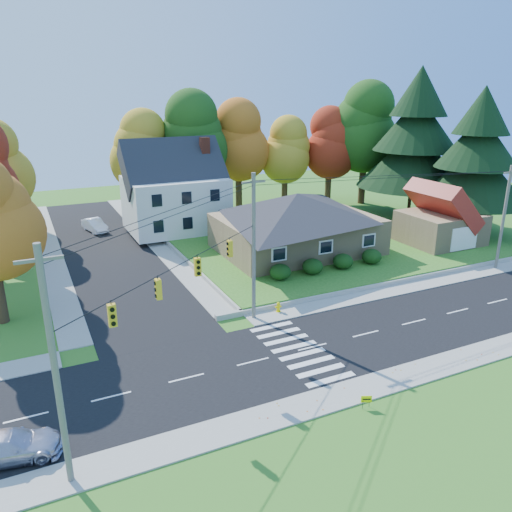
{
  "coord_description": "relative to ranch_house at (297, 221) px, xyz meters",
  "views": [
    {
      "loc": [
        -14.73,
        -22.9,
        14.93
      ],
      "look_at": [
        0.0,
        8.0,
        3.45
      ],
      "focal_mm": 35.0,
      "sensor_mm": 36.0,
      "label": 1
    }
  ],
  "objects": [
    {
      "name": "tree_lot_0",
      "position": [
        -10.0,
        18.0,
        5.04
      ],
      "size": [
        6.72,
        6.72,
        12.51
      ],
      "color": "#3F2A19",
      "rests_on": "lawn"
    },
    {
      "name": "silver_sedan",
      "position": [
        -24.71,
        -18.76,
        -2.61
      ],
      "size": [
        4.63,
        2.49,
        1.28
      ],
      "primitive_type": "imported",
      "rotation": [
        0.0,
        0.0,
        1.4
      ],
      "color": "#B0B0C6",
      "rests_on": "road_main"
    },
    {
      "name": "tree_lot_5",
      "position": [
        18.0,
        14.0,
        7.0
      ],
      "size": [
        8.4,
        8.4,
        15.64
      ],
      "color": "#3F2A19",
      "rests_on": "lawn"
    },
    {
      "name": "tree_lot_1",
      "position": [
        -4.0,
        17.0,
        6.35
      ],
      "size": [
        7.84,
        7.84,
        14.6
      ],
      "color": "#3F2A19",
      "rests_on": "lawn"
    },
    {
      "name": "traffic_infrastructure",
      "position": [
        -8.15,
        -14.65,
        1.88
      ],
      "size": [
        38.1,
        10.66,
        10.0
      ],
      "color": "#666059",
      "rests_on": "ground"
    },
    {
      "name": "sidewalk_north",
      "position": [
        -8.0,
        -11.0,
        -3.23
      ],
      "size": [
        90.0,
        2.0,
        0.08
      ],
      "primitive_type": "cube",
      "color": "#9C9A90",
      "rests_on": "ground"
    },
    {
      "name": "lawn",
      "position": [
        5.0,
        5.0,
        -3.02
      ],
      "size": [
        30.0,
        30.0,
        0.5
      ],
      "primitive_type": "cube",
      "color": "#3D7923",
      "rests_on": "ground"
    },
    {
      "name": "tree_lot_2",
      "position": [
        2.0,
        18.0,
        5.7
      ],
      "size": [
        7.28,
        7.28,
        13.56
      ],
      "color": "#3F2A19",
      "rests_on": "lawn"
    },
    {
      "name": "hedge_row",
      "position": [
        -0.5,
        -6.2,
        -2.13
      ],
      "size": [
        10.7,
        1.7,
        1.27
      ],
      "color": "#163A10",
      "rests_on": "lawn"
    },
    {
      "name": "sidewalk_south",
      "position": [
        -8.0,
        -21.0,
        -3.23
      ],
      "size": [
        90.0,
        2.0,
        0.08
      ],
      "primitive_type": "cube",
      "color": "#9C9A90",
      "rests_on": "ground"
    },
    {
      "name": "fire_hydrant",
      "position": [
        -7.54,
        -10.69,
        -2.89
      ],
      "size": [
        0.44,
        0.35,
        0.79
      ],
      "color": "#E5CB00",
      "rests_on": "ground"
    },
    {
      "name": "ground",
      "position": [
        -8.0,
        -16.0,
        -3.27
      ],
      "size": [
        120.0,
        120.0,
        0.0
      ],
      "primitive_type": "plane",
      "color": "#3D7923"
    },
    {
      "name": "road_cross",
      "position": [
        -16.0,
        10.0,
        -3.25
      ],
      "size": [
        8.0,
        44.0,
        0.02
      ],
      "primitive_type": "cube",
      "color": "black",
      "rests_on": "ground"
    },
    {
      "name": "road_main",
      "position": [
        -8.0,
        -16.0,
        -3.26
      ],
      "size": [
        90.0,
        8.0,
        0.02
      ],
      "primitive_type": "cube",
      "color": "black",
      "rests_on": "ground"
    },
    {
      "name": "tree_lot_4",
      "position": [
        14.0,
        16.0,
        5.04
      ],
      "size": [
        6.72,
        6.72,
        12.51
      ],
      "color": "#3F2A19",
      "rests_on": "lawn"
    },
    {
      "name": "conifer_east_b",
      "position": [
        20.0,
        -2.0,
        5.01
      ],
      "size": [
        11.2,
        11.2,
        14.84
      ],
      "color": "#3F2A19",
      "rests_on": "lawn"
    },
    {
      "name": "yard_sign",
      "position": [
        -8.82,
        -22.33,
        -2.79
      ],
      "size": [
        0.5,
        0.25,
        0.67
      ],
      "color": "black",
      "rests_on": "ground"
    },
    {
      "name": "conifer_east_a",
      "position": [
        19.0,
        6.0,
        6.12
      ],
      "size": [
        12.8,
        12.8,
        16.96
      ],
      "color": "#3F2A19",
      "rests_on": "lawn"
    },
    {
      "name": "tree_lot_3",
      "position": [
        8.0,
        17.0,
        4.39
      ],
      "size": [
        6.16,
        6.16,
        11.47
      ],
      "color": "#3F2A19",
      "rests_on": "lawn"
    },
    {
      "name": "ranch_house",
      "position": [
        0.0,
        0.0,
        0.0
      ],
      "size": [
        14.6,
        10.6,
        5.4
      ],
      "color": "tan",
      "rests_on": "lawn"
    },
    {
      "name": "garage",
      "position": [
        14.0,
        -4.01,
        -0.42
      ],
      "size": [
        7.3,
        6.3,
        4.6
      ],
      "color": "tan",
      "rests_on": "lawn"
    },
    {
      "name": "white_car",
      "position": [
        -15.93,
        16.6,
        -2.55
      ],
      "size": [
        2.42,
        4.47,
        1.4
      ],
      "primitive_type": "imported",
      "rotation": [
        0.0,
        0.0,
        0.23
      ],
      "color": "white",
      "rests_on": "road_cross"
    },
    {
      "name": "colonial_house",
      "position": [
        -7.96,
        12.0,
        1.32
      ],
      "size": [
        10.4,
        8.4,
        9.6
      ],
      "color": "silver",
      "rests_on": "lawn"
    }
  ]
}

